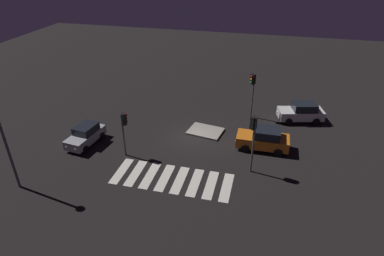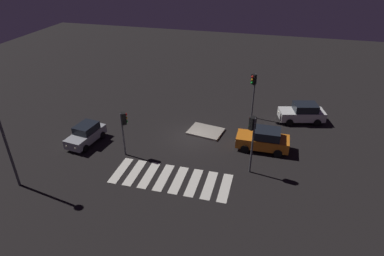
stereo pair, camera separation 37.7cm
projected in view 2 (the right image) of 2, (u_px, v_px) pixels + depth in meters
name	position (u px, v px, depth m)	size (l,w,h in m)	color
ground_plane	(192.00, 138.00, 29.14)	(80.00, 80.00, 0.00)	black
traffic_island	(206.00, 131.00, 29.96)	(3.34, 2.73, 0.18)	gray
car_white	(302.00, 113.00, 31.41)	(4.52, 2.78, 1.85)	silver
car_orange	(263.00, 140.00, 27.10)	(4.36, 2.07, 1.89)	orange
car_silver	(86.00, 134.00, 28.08)	(2.17, 3.97, 1.67)	#9EA0A5
traffic_light_north	(253.00, 85.00, 30.82)	(0.54, 0.53, 4.52)	#47474C
traffic_light_east	(252.00, 131.00, 23.19)	(0.53, 0.54, 4.60)	#47474C
traffic_light_south	(124.00, 123.00, 25.49)	(0.53, 0.54, 3.78)	#47474C
street_lamp	(0.00, 124.00, 20.98)	(0.56, 0.56, 7.29)	#47474C
crosswalk_near	(171.00, 179.00, 24.06)	(8.75, 3.20, 0.02)	silver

